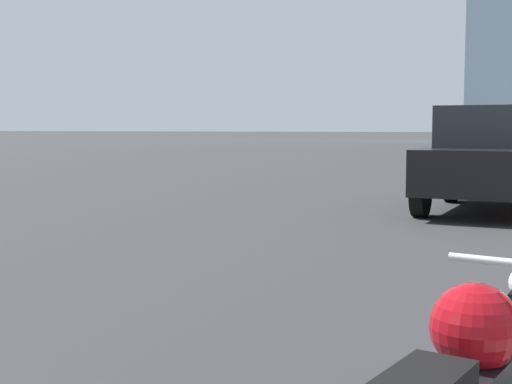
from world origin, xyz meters
name	(u,v)px	position (x,y,z in m)	size (l,w,h in m)	color
parked_car_black	(492,159)	(3.03, 12.99, 0.85)	(2.15, 4.05, 1.67)	black
parked_car_white	(501,144)	(2.76, 23.71, 0.83)	(2.21, 4.01, 1.70)	silver
parked_car_yellow	(511,137)	(2.71, 36.53, 0.89)	(2.09, 4.15, 1.83)	gold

